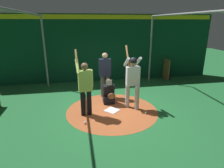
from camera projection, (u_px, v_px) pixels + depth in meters
ground_plane at (112, 111)px, 6.54m from camera, size 27.70×27.70×0.00m
dirt_circle at (112, 110)px, 6.54m from camera, size 3.07×3.07×0.01m
home_plate at (112, 110)px, 6.53m from camera, size 0.59×0.59×0.01m
batter at (133, 78)px, 6.40m from camera, size 0.68×0.49×2.13m
catcher at (109, 94)px, 7.02m from camera, size 0.58×0.40×0.94m
umpire at (105, 73)px, 7.47m from camera, size 0.22×0.49×1.76m
visitor at (85, 86)px, 5.94m from camera, size 0.56×0.53×2.08m
back_wall at (99, 48)px, 9.46m from camera, size 0.23×11.70×3.24m
cage_frame at (112, 44)px, 5.84m from camera, size 6.28×5.02×3.16m
bat_rack at (165, 69)px, 10.16m from camera, size 1.06×0.21×1.05m
baseball_0 at (85, 123)px, 5.66m from camera, size 0.07×0.07×0.07m
baseball_1 at (83, 112)px, 6.36m from camera, size 0.07×0.07×0.07m
baseball_2 at (146, 113)px, 6.28m from camera, size 0.07×0.07×0.07m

